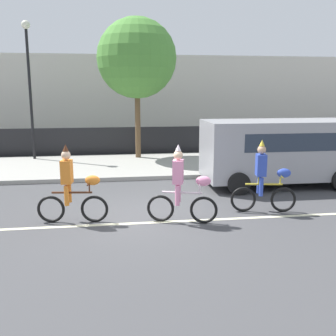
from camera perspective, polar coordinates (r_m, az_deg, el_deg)
name	(u,v)px	position (r m, az deg, el deg)	size (l,w,h in m)	color
ground_plane	(148,216)	(10.11, -2.89, -7.01)	(80.00, 80.00, 0.00)	#424244
road_centre_line	(150,223)	(9.64, -2.61, -7.91)	(36.00, 0.14, 0.01)	beige
sidewalk_curb	(134,165)	(16.38, -5.01, 0.37)	(60.00, 5.00, 0.15)	#9E9B93
fence_line	(130,142)	(19.14, -5.53, 3.85)	(40.00, 0.08, 1.40)	black
building_backdrop	(128,98)	(27.59, -5.83, 10.05)	(28.00, 8.00, 5.17)	beige
parade_cyclist_orange	(72,189)	(9.69, -13.71, -2.96)	(1.72, 0.51, 1.92)	black
parade_cyclist_pink	(183,189)	(9.41, 2.15, -3.05)	(1.68, 0.62, 1.92)	black
parade_cyclist_cobalt	(265,181)	(10.54, 13.85, -1.81)	(1.71, 0.53, 1.92)	black
parked_van_grey	(281,148)	(13.60, 16.14, 2.86)	(5.00, 2.22, 2.18)	#99999E
street_lamp_post	(29,70)	(18.26, -19.56, 13.24)	(0.36, 0.36, 5.86)	black
street_tree_near_lamp	(137,58)	(17.72, -4.55, 15.57)	(3.46, 3.46, 6.09)	brown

